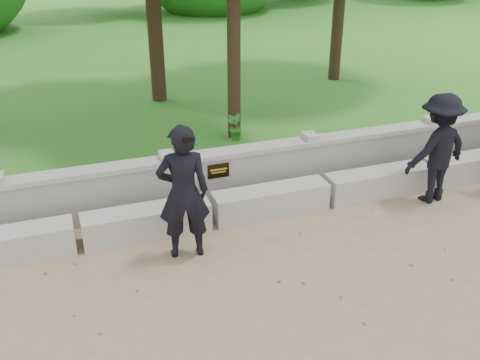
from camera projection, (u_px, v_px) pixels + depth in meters
name	position (u px, v px, depth m)	size (l,w,h in m)	color
ground	(255.00, 296.00, 6.77)	(80.00, 80.00, 0.00)	#927659
lawn	(111.00, 53.00, 18.58)	(40.00, 22.00, 0.25)	#346E1C
concrete_bench	(211.00, 211.00, 8.28)	(11.90, 0.45, 0.45)	#ACA9A2
parapet_wall	(199.00, 179.00, 8.77)	(12.50, 0.35, 0.90)	#A19F98
man_main	(183.00, 193.00, 7.21)	(0.77, 0.69, 1.95)	black
visitor_mid	(437.00, 149.00, 8.72)	(1.29, 0.87, 1.85)	black
shrub_b	(234.00, 126.00, 10.81)	(0.31, 0.25, 0.56)	#2E7728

